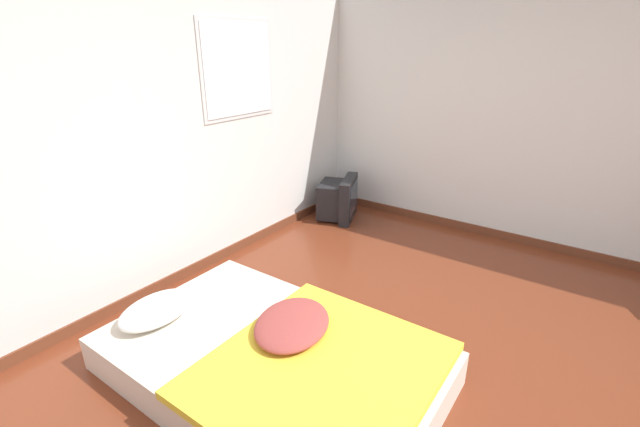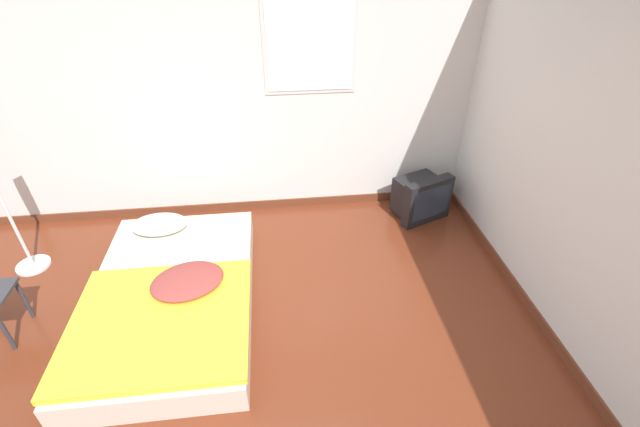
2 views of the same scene
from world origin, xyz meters
name	(u,v)px [view 1 (image 1 of 2)]	position (x,y,z in m)	size (l,w,h in m)	color
ground_plane	(450,398)	(0.00, 0.00, 0.00)	(20.00, 20.00, 0.00)	maroon
wall_back	(163,132)	(0.01, 2.44, 1.29)	(7.34, 0.08, 2.60)	silver
wall_right	(560,119)	(2.50, 0.00, 1.29)	(0.08, 7.23, 2.60)	silver
mattress_bed	(272,358)	(-0.47, 0.96, 0.14)	(1.30, 2.03, 0.37)	beige
crt_tv	(339,199)	(1.96, 2.05, 0.24)	(0.62, 0.55, 0.49)	black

